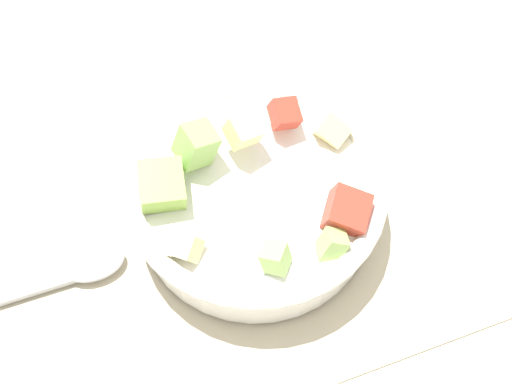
# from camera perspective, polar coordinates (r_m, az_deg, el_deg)

# --- Properties ---
(ground_plane) EXTENTS (2.40, 2.40, 0.00)m
(ground_plane) POSITION_cam_1_polar(r_m,az_deg,el_deg) (0.67, -0.95, -2.38)
(ground_plane) COLOR silver
(placemat) EXTENTS (0.48, 0.35, 0.01)m
(placemat) POSITION_cam_1_polar(r_m,az_deg,el_deg) (0.67, -0.96, -2.26)
(placemat) COLOR #BCB299
(placemat) RESTS_ON ground_plane
(salad_bowl) EXTENTS (0.24, 0.24, 0.10)m
(salad_bowl) POSITION_cam_1_polar(r_m,az_deg,el_deg) (0.64, -0.04, -0.36)
(salad_bowl) COLOR white
(salad_bowl) RESTS_ON placemat
(serving_spoon) EXTENTS (0.20, 0.04, 0.01)m
(serving_spoon) POSITION_cam_1_polar(r_m,az_deg,el_deg) (0.66, -16.21, -6.52)
(serving_spoon) COLOR #B7B7BC
(serving_spoon) RESTS_ON placemat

